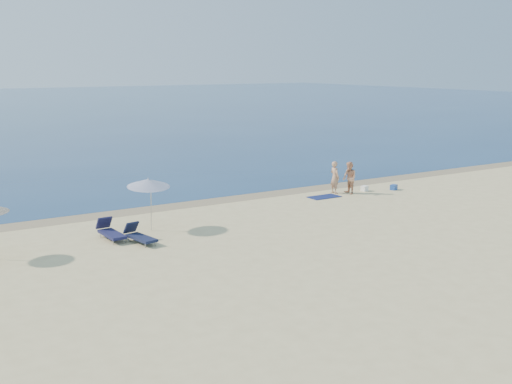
% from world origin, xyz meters
% --- Properties ---
extents(wet_sand_strip, '(240.00, 1.60, 0.00)m').
position_xyz_m(wet_sand_strip, '(0.00, 19.40, 0.00)').
color(wet_sand_strip, '#847254').
rests_on(wet_sand_strip, ground).
extents(person_left, '(0.43, 0.64, 1.75)m').
position_xyz_m(person_left, '(3.79, 17.71, 0.87)').
color(person_left, tan).
rests_on(person_left, ground).
extents(person_right, '(0.76, 0.92, 1.73)m').
position_xyz_m(person_right, '(4.37, 17.18, 0.86)').
color(person_right, tan).
rests_on(person_right, ground).
extents(beach_towel, '(1.68, 0.94, 0.03)m').
position_xyz_m(beach_towel, '(2.68, 17.18, 0.01)').
color(beach_towel, '#0D1645').
rests_on(beach_towel, ground).
extents(white_bag, '(0.39, 0.35, 0.29)m').
position_xyz_m(white_bag, '(5.56, 17.29, 0.15)').
color(white_bag, white).
rests_on(white_bag, ground).
extents(blue_cooler, '(0.49, 0.42, 0.29)m').
position_xyz_m(blue_cooler, '(7.19, 16.72, 0.14)').
color(blue_cooler, '#1B4194').
rests_on(blue_cooler, ground).
extents(umbrella_near, '(2.06, 2.08, 2.31)m').
position_xyz_m(umbrella_near, '(-7.71, 15.72, 2.02)').
color(umbrella_near, silver).
rests_on(umbrella_near, ground).
extents(lounger_left, '(0.70, 1.86, 0.81)m').
position_xyz_m(lounger_left, '(-9.60, 15.16, 0.29)').
color(lounger_left, '#16173D').
rests_on(lounger_left, ground).
extents(lounger_right, '(0.85, 1.76, 0.75)m').
position_xyz_m(lounger_right, '(-8.81, 14.07, 0.27)').
color(lounger_right, '#131935').
rests_on(lounger_right, ground).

